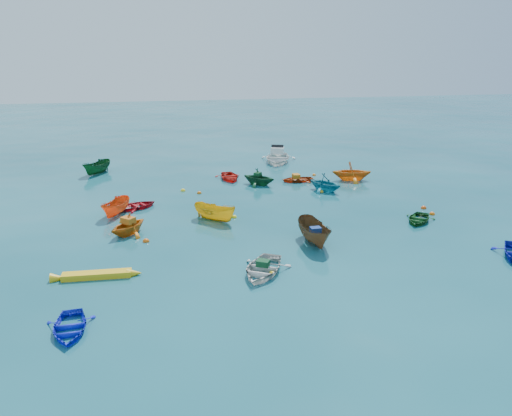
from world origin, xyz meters
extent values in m
plane|color=#0A424C|center=(0.00, 0.00, 0.00)|extent=(160.00, 160.00, 0.00)
imported|color=#0F1DC6|center=(-9.82, -7.49, 0.00)|extent=(2.05, 2.75, 0.55)
imported|color=beige|center=(-1.50, -3.90, 0.00)|extent=(3.68, 4.04, 0.69)
imported|color=brown|center=(2.16, -0.62, 0.00)|extent=(1.42, 3.58, 1.37)
imported|color=orange|center=(-8.02, 2.82, 0.00)|extent=(3.35, 3.37, 1.34)
imported|color=gold|center=(-2.78, 4.27, 0.00)|extent=(3.03, 2.97, 1.19)
imported|color=#0F4316|center=(9.63, 1.49, 0.00)|extent=(3.06, 3.16, 0.53)
imported|color=#16778C|center=(6.23, 9.38, 0.00)|extent=(3.52, 3.61, 1.44)
imported|color=#AA0E17|center=(-7.61, 7.83, 0.00)|extent=(3.17, 2.84, 0.54)
imported|color=#F95617|center=(-8.92, 6.63, 0.00)|extent=(2.27, 3.18, 1.15)
imported|color=#104725|center=(1.67, 12.12, 0.00)|extent=(3.53, 3.50, 1.41)
imported|color=#A8340E|center=(4.95, 12.51, 0.00)|extent=(2.59, 1.87, 0.53)
imported|color=red|center=(-0.35, 14.29, 0.00)|extent=(2.26, 3.06, 0.61)
imported|color=orange|center=(9.40, 11.99, 0.00)|extent=(3.64, 3.32, 1.65)
imported|color=#114A20|center=(-11.20, 18.43, 0.00)|extent=(2.79, 3.37, 1.25)
imported|color=silver|center=(5.07, 19.77, 0.00)|extent=(4.70, 5.55, 1.58)
cube|color=#114423|center=(-1.45, -3.81, 0.49)|extent=(0.75, 0.70, 0.29)
cube|color=navy|center=(2.16, -0.77, 0.83)|extent=(0.59, 0.45, 0.28)
cube|color=orange|center=(-7.99, 2.86, 0.85)|extent=(0.92, 0.91, 0.36)
cube|color=#10421E|center=(1.60, 12.19, 0.84)|extent=(0.70, 0.72, 0.28)
cube|color=#BE6913|center=(4.85, 12.51, 0.44)|extent=(0.54, 0.71, 0.34)
sphere|color=#DC550B|center=(-7.02, 1.40, 0.00)|extent=(0.38, 0.38, 0.38)
sphere|color=gold|center=(-1.05, -4.11, 0.00)|extent=(0.33, 0.33, 0.33)
sphere|color=#D4460B|center=(11.33, 3.85, 0.00)|extent=(0.38, 0.38, 0.38)
sphere|color=gold|center=(-8.50, 5.03, 0.00)|extent=(0.34, 0.34, 0.34)
sphere|color=#D9640B|center=(-3.19, 10.54, 0.00)|extent=(0.35, 0.35, 0.35)
sphere|color=yellow|center=(-1.52, 4.54, 0.00)|extent=(0.34, 0.34, 0.34)
sphere|color=#DD5F0C|center=(11.21, 2.56, 0.00)|extent=(0.37, 0.37, 0.37)
sphere|color=yellow|center=(-4.34, 11.45, 0.00)|extent=(0.37, 0.37, 0.37)
sphere|color=orange|center=(6.90, 14.10, 0.00)|extent=(0.32, 0.32, 0.32)
sphere|color=gold|center=(5.86, 9.09, 0.00)|extent=(0.33, 0.33, 0.33)
camera|label=1|loc=(-6.17, -25.28, 10.34)|focal=35.00mm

